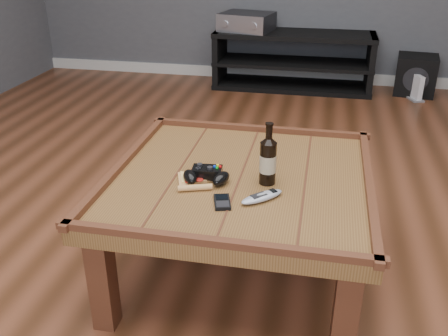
% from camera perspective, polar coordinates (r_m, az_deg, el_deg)
% --- Properties ---
extents(ground, '(6.00, 6.00, 0.00)m').
position_cam_1_polar(ground, '(2.19, 1.76, -11.46)').
color(ground, '#452513').
rests_on(ground, ground).
extents(baseboard, '(5.00, 0.02, 0.10)m').
position_cam_1_polar(baseboard, '(4.89, 7.96, 10.43)').
color(baseboard, silver).
rests_on(baseboard, ground).
extents(coffee_table, '(1.03, 1.03, 0.48)m').
position_cam_1_polar(coffee_table, '(1.98, 1.91, -2.40)').
color(coffee_table, brown).
rests_on(coffee_table, ground).
extents(media_console, '(1.40, 0.45, 0.50)m').
position_cam_1_polar(media_console, '(4.61, 7.88, 12.01)').
color(media_console, black).
rests_on(media_console, ground).
extents(beer_bottle, '(0.06, 0.06, 0.24)m').
position_cam_1_polar(beer_bottle, '(1.86, 5.05, 0.97)').
color(beer_bottle, black).
rests_on(beer_bottle, coffee_table).
extents(game_controller, '(0.20, 0.14, 0.05)m').
position_cam_1_polar(game_controller, '(1.89, -2.05, -0.82)').
color(game_controller, black).
rests_on(game_controller, coffee_table).
extents(pizza_slice, '(0.21, 0.26, 0.02)m').
position_cam_1_polar(pizza_slice, '(1.90, -3.50, -1.34)').
color(pizza_slice, tan).
rests_on(pizza_slice, coffee_table).
extents(smartphone, '(0.08, 0.11, 0.01)m').
position_cam_1_polar(smartphone, '(1.75, -0.21, -3.90)').
color(smartphone, black).
rests_on(smartphone, coffee_table).
extents(remote_control, '(0.16, 0.16, 0.03)m').
position_cam_1_polar(remote_control, '(1.78, 4.36, -3.28)').
color(remote_control, '#999DA6').
rests_on(remote_control, coffee_table).
extents(av_receiver, '(0.50, 0.44, 0.15)m').
position_cam_1_polar(av_receiver, '(4.58, 2.60, 16.36)').
color(av_receiver, black).
rests_on(av_receiver, media_console).
extents(subwoofer, '(0.37, 0.37, 0.33)m').
position_cam_1_polar(subwoofer, '(4.73, 21.06, 9.91)').
color(subwoofer, black).
rests_on(subwoofer, ground).
extents(game_console, '(0.15, 0.19, 0.21)m').
position_cam_1_polar(game_console, '(4.56, 21.13, 8.45)').
color(game_console, gray).
rests_on(game_console, ground).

